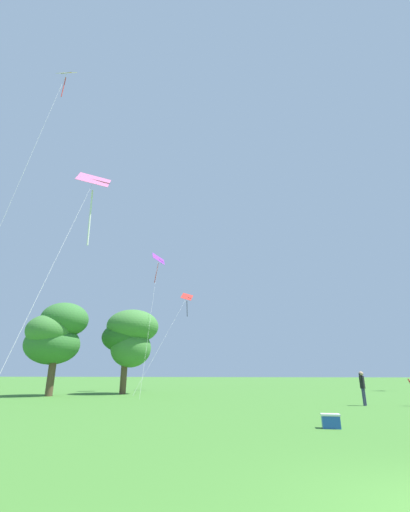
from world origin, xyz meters
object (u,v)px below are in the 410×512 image
object	(u,v)px
tree_right_cluster	(130,336)
tree_left_oak	(55,334)
kite_pink_low	(92,196)
kite_purple_streamer	(158,265)
picnic_cooler	(331,421)
kite_red_high	(186,302)
kite_yellow_diamond	(62,86)
person_in_red_shirt	(362,385)

from	to	relation	value
tree_right_cluster	tree_left_oak	world-z (taller)	tree_left_oak
kite_pink_low	tree_left_oak	world-z (taller)	kite_pink_low
kite_purple_streamer	picnic_cooler	distance (m)	29.54
kite_red_high	kite_purple_streamer	world-z (taller)	kite_purple_streamer
picnic_cooler	tree_right_cluster	bearing A→B (deg)	130.24
tree_right_cluster	kite_purple_streamer	bearing A→B (deg)	79.72
kite_red_high	tree_left_oak	distance (m)	15.16
kite_yellow_diamond	tree_left_oak	size ratio (longest dim) A/B	3.34
kite_red_high	kite_yellow_diamond	bearing A→B (deg)	-104.00
kite_red_high	picnic_cooler	distance (m)	29.68
kite_red_high	picnic_cooler	bearing A→B (deg)	-65.08
kite_pink_low	person_in_red_shirt	xyz separation A→B (m)	(15.64, 4.48, -11.43)
kite_yellow_diamond	person_in_red_shirt	distance (m)	29.72
person_in_red_shirt	picnic_cooler	xyz separation A→B (m)	(-2.96, -9.36, -0.87)
picnic_cooler	person_in_red_shirt	bearing A→B (deg)	72.43
kite_yellow_diamond	person_in_red_shirt	xyz separation A→B (m)	(19.79, 3.75, -21.85)
kite_purple_streamer	picnic_cooler	xyz separation A→B (m)	(14.32, -22.30, -13.06)
person_in_red_shirt	tree_left_oak	distance (m)	23.69
person_in_red_shirt	tree_left_oak	size ratio (longest dim) A/B	0.24
kite_red_high	kite_purple_streamer	bearing A→B (deg)	-127.24
person_in_red_shirt	picnic_cooler	size ratio (longest dim) A/B	3.04
kite_yellow_diamond	tree_right_cluster	size ratio (longest dim) A/B	3.38
tree_right_cluster	tree_left_oak	xyz separation A→B (m)	(-4.90, -4.21, -0.15)
tree_left_oak	tree_right_cluster	bearing A→B (deg)	40.66
kite_yellow_diamond	tree_left_oak	bearing A→B (deg)	111.66
kite_pink_low	tree_left_oak	distance (m)	13.76
kite_purple_streamer	kite_yellow_diamond	bearing A→B (deg)	-98.55
kite_pink_low	tree_right_cluster	distance (m)	15.19
tree_left_oak	kite_purple_streamer	bearing A→B (deg)	56.55
picnic_cooler	kite_purple_streamer	bearing A→B (deg)	122.71
kite_purple_streamer	person_in_red_shirt	distance (m)	24.79
tree_left_oak	picnic_cooler	world-z (taller)	tree_left_oak
tree_left_oak	kite_yellow_diamond	bearing A→B (deg)	-68.34
person_in_red_shirt	tree_right_cluster	bearing A→B (deg)	154.81
kite_red_high	tree_left_oak	world-z (taller)	kite_red_high
person_in_red_shirt	tree_left_oak	bearing A→B (deg)	169.42
kite_yellow_diamond	kite_purple_streamer	xyz separation A→B (m)	(2.51, 16.68, -9.66)
kite_purple_streamer	tree_right_cluster	world-z (taller)	kite_purple_streamer
kite_yellow_diamond	kite_pink_low	world-z (taller)	kite_yellow_diamond
kite_pink_low	kite_red_high	xyz separation A→B (m)	(0.82, 20.65, -2.92)
kite_pink_low	kite_purple_streamer	world-z (taller)	kite_purple_streamer
kite_pink_low	person_in_red_shirt	world-z (taller)	kite_pink_low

